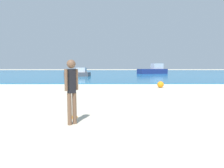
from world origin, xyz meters
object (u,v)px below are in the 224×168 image
boat_far (153,70)px  beach_ball (161,84)px  person_standing (72,88)px  frisbee (73,117)px  boat_near (78,73)px

boat_far → beach_ball: (-4.86, -23.46, -0.53)m
person_standing → frisbee: bearing=-122.6°
frisbee → person_standing: bearing=-80.2°
person_standing → boat_near: bearing=-122.9°
boat_far → person_standing: bearing=52.0°
boat_near → beach_ball: size_ratio=8.70×
frisbee → boat_near: size_ratio=0.07×
frisbee → boat_far: boat_far is taller
person_standing → boat_near: size_ratio=0.42×
boat_near → boat_far: bearing=-130.3°
person_standing → boat_near: 22.25m
boat_near → person_standing: bearing=112.6°
person_standing → boat_near: person_standing is taller
boat_near → boat_far: (12.95, 9.66, 0.26)m
boat_near → boat_far: 16.15m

